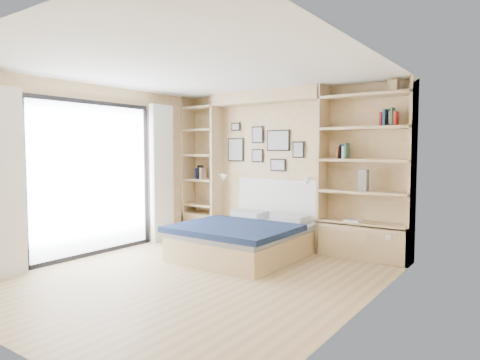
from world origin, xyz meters
The scene contains 8 objects.
ground centered at (0.00, 0.00, 0.00)m, with size 4.50×4.50×0.00m, color tan.
room_shell centered at (-0.39, 1.52, 1.08)m, with size 4.50×4.50×4.50m.
bed centered at (-0.11, 1.26, 0.27)m, with size 1.62×1.98×1.07m.
photo_gallery centered at (-0.45, 2.22, 1.60)m, with size 1.48×0.02×0.82m.
reading_lamps centered at (-0.30, 2.00, 1.10)m, with size 1.92×0.12×0.15m.
shelf_decor centered at (1.09, 2.07, 1.69)m, with size 3.56×0.23×2.03m.
deck centered at (-3.60, 0.00, 0.00)m, with size 3.20×4.00×0.05m, color #695D4E.
deck_chair centered at (-3.57, 0.65, 0.42)m, with size 0.66×0.94×0.87m.
Camera 1 is at (3.36, -3.85, 1.54)m, focal length 32.00 mm.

